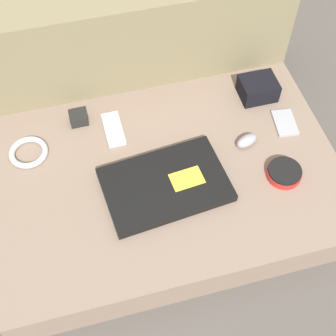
{
  "coord_description": "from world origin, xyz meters",
  "views": [
    {
      "loc": [
        -0.19,
        -0.72,
        1.24
      ],
      "look_at": [
        0.0,
        0.0,
        0.14
      ],
      "focal_mm": 50.0,
      "sensor_mm": 36.0,
      "label": 1
    }
  ],
  "objects": [
    {
      "name": "phone_black",
      "position": [
        -0.12,
        0.19,
        0.13
      ],
      "size": [
        0.05,
        0.13,
        0.01
      ],
      "rotation": [
        0.0,
        0.0,
        0.01
      ],
      "color": "#B7B7BC",
      "rests_on": "couch_seat"
    },
    {
      "name": "ground_plane",
      "position": [
        0.0,
        0.0,
        0.0
      ],
      "size": [
        8.0,
        8.0,
        0.0
      ],
      "primitive_type": "plane",
      "color": "#4C4742"
    },
    {
      "name": "speaker_puck",
      "position": [
        0.32,
        -0.1,
        0.13
      ],
      "size": [
        0.1,
        0.1,
        0.03
      ],
      "color": "red",
      "rests_on": "couch_seat"
    },
    {
      "name": "couch_seat",
      "position": [
        0.0,
        0.0,
        0.06
      ],
      "size": [
        1.0,
        0.67,
        0.12
      ],
      "color": "#7A6656",
      "rests_on": "ground_plane"
    },
    {
      "name": "cable_coil",
      "position": [
        -0.38,
        0.17,
        0.13
      ],
      "size": [
        0.12,
        0.12,
        0.02
      ],
      "color": "#B2B2B7",
      "rests_on": "couch_seat"
    },
    {
      "name": "laptop",
      "position": [
        -0.02,
        -0.05,
        0.13
      ],
      "size": [
        0.36,
        0.26,
        0.03
      ],
      "rotation": [
        0.0,
        0.0,
        0.1
      ],
      "color": "black",
      "rests_on": "couch_seat"
    },
    {
      "name": "camera_pouch",
      "position": [
        0.35,
        0.22,
        0.15
      ],
      "size": [
        0.11,
        0.09,
        0.06
      ],
      "color": "black",
      "rests_on": "couch_seat"
    },
    {
      "name": "couch_backrest",
      "position": [
        0.0,
        0.44,
        0.21
      ],
      "size": [
        1.0,
        0.2,
        0.43
      ],
      "color": "#756B4C",
      "rests_on": "ground_plane"
    },
    {
      "name": "charger_brick",
      "position": [
        -0.22,
        0.25,
        0.14
      ],
      "size": [
        0.05,
        0.05,
        0.04
      ],
      "color": "black",
      "rests_on": "couch_seat"
    },
    {
      "name": "computer_mouse",
      "position": [
        0.25,
        0.04,
        0.14
      ],
      "size": [
        0.08,
        0.06,
        0.03
      ],
      "rotation": [
        0.0,
        0.0,
        0.33
      ],
      "color": "gray",
      "rests_on": "couch_seat"
    },
    {
      "name": "phone_silver",
      "position": [
        0.4,
        0.08,
        0.12
      ],
      "size": [
        0.08,
        0.11,
        0.01
      ],
      "rotation": [
        0.0,
        0.0,
        -0.13
      ],
      "color": "#99999E",
      "rests_on": "couch_seat"
    }
  ]
}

